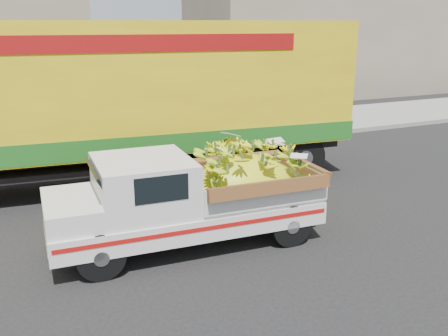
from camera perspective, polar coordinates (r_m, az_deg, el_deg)
name	(u,v)px	position (r m, az deg, el deg)	size (l,w,h in m)	color
ground	(156,231)	(9.51, -7.82, -7.13)	(100.00, 100.00, 0.00)	black
curb	(98,158)	(14.58, -14.23, 1.17)	(60.00, 0.25, 0.15)	gray
sidewalk	(85,142)	(16.59, -15.61, 2.86)	(60.00, 4.00, 0.14)	gray
building_right	(324,37)	(28.19, 11.37, 14.46)	(14.00, 6.00, 6.00)	gray
pickup_truck	(206,195)	(8.71, -2.12, -3.05)	(4.71, 1.92, 1.62)	black
semi_trailer	(101,97)	(11.76, -13.87, 7.84)	(12.04, 3.58, 3.80)	black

